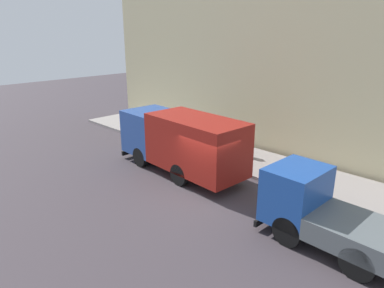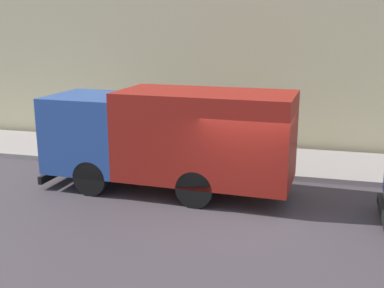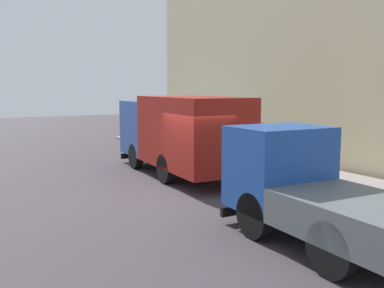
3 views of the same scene
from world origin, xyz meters
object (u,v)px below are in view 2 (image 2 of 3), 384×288
Objects in this scene: pedestrian_walking at (208,130)px; pedestrian_standing at (150,133)px; pedestrian_third at (123,126)px; large_utility_truck at (169,135)px; traffic_cone_orange at (110,148)px.

pedestrian_walking is 1.13× the size of pedestrian_standing.
pedestrian_walking is 3.34m from pedestrian_third.
large_utility_truck reaches higher than pedestrian_walking.
pedestrian_walking is (3.71, -0.34, -0.60)m from large_utility_truck.
large_utility_truck is at bearing -164.08° from pedestrian_third.
large_utility_truck is 4.20m from traffic_cone_orange.
traffic_cone_orange is at bearing 152.36° from pedestrian_third.
pedestrian_standing is 0.90× the size of pedestrian_third.
pedestrian_third is at bearing 27.16° from pedestrian_walking.
pedestrian_walking is at bearing -112.39° from pedestrian_third.
large_utility_truck is 4.25× the size of pedestrian_walking.
pedestrian_walking is at bearing -2.54° from large_utility_truck.
pedestrian_third is 1.24m from traffic_cone_orange.
pedestrian_standing is 1.57m from traffic_cone_orange.
traffic_cone_orange is (2.58, 3.08, -1.24)m from large_utility_truck.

